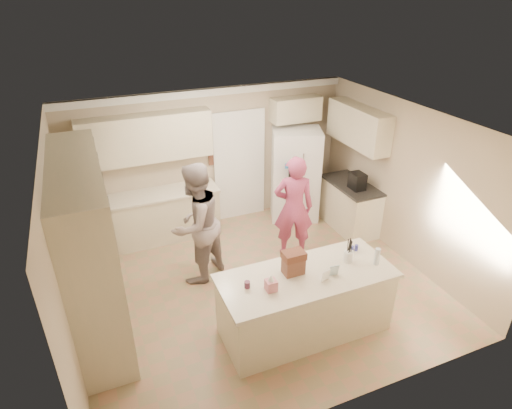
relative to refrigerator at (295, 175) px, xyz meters
name	(u,v)px	position (x,y,z in m)	size (l,w,h in m)	color
floor	(259,286)	(-1.54, -1.82, -0.91)	(5.20, 4.60, 0.02)	#A07759
ceiling	(259,124)	(-1.54, -1.82, 1.71)	(5.20, 4.60, 0.02)	white
wall_back	(211,158)	(-1.54, 0.49, 0.40)	(5.20, 0.02, 2.60)	#BDAB8E
wall_front	(350,318)	(-1.54, -4.13, 0.40)	(5.20, 0.02, 2.60)	#BDAB8E
wall_left	(62,253)	(-4.15, -1.82, 0.40)	(0.02, 4.60, 2.60)	#BDAB8E
wall_right	(406,184)	(1.07, -1.82, 0.40)	(0.02, 4.60, 2.60)	#BDAB8E
crown_back	(208,92)	(-1.54, 0.44, 1.63)	(5.20, 0.08, 0.12)	white
pantry_bank	(90,248)	(-3.84, -1.62, 0.28)	(0.60, 2.60, 2.35)	beige
back_base_cab	(157,217)	(-2.69, 0.18, -0.46)	(2.20, 0.60, 0.88)	beige
back_countertop	(155,195)	(-2.69, 0.17, 0.00)	(2.24, 0.63, 0.04)	beige
back_upper_cab	(147,138)	(-2.69, 0.31, 1.00)	(2.20, 0.35, 0.80)	beige
doorway_opening	(239,167)	(-0.99, 0.46, 0.15)	(0.90, 0.06, 2.10)	black
doorway_casing	(240,167)	(-0.99, 0.43, 0.15)	(1.02, 0.03, 2.22)	white
wall_frame_upper	(212,146)	(-1.52, 0.45, 0.65)	(0.15, 0.02, 0.20)	brown
wall_frame_lower	(212,160)	(-1.52, 0.45, 0.38)	(0.15, 0.02, 0.20)	brown
refrigerator	(295,175)	(0.00, 0.00, 0.00)	(0.90, 0.70, 1.80)	white
fridge_seam	(304,182)	(0.00, -0.35, 0.00)	(0.01, 0.02, 1.78)	gray
fridge_dispenser	(294,171)	(-0.22, -0.37, 0.25)	(0.22, 0.03, 0.35)	black
fridge_handle_l	(302,175)	(-0.05, -0.37, 0.15)	(0.02, 0.02, 0.85)	silver
fridge_handle_r	(307,174)	(0.05, -0.37, 0.15)	(0.02, 0.02, 0.85)	silver
over_fridge_cab	(296,109)	(0.11, 0.31, 1.20)	(0.95, 0.35, 0.45)	beige
right_base_cab	(350,207)	(0.76, -0.82, -0.46)	(0.60, 1.20, 0.88)	beige
right_countertop	(352,185)	(0.75, -0.82, 0.00)	(0.63, 1.24, 0.04)	#2D2B28
right_upper_cab	(358,126)	(0.88, -0.62, 1.05)	(0.35, 1.50, 0.70)	beige
coffee_maker	(357,181)	(0.71, -1.02, 0.17)	(0.22, 0.28, 0.30)	black
island_base	(305,304)	(-1.34, -2.92, -0.46)	(2.20, 0.90, 0.88)	beige
island_top	(307,276)	(-1.34, -2.92, 0.00)	(2.28, 0.96, 0.05)	beige
utensil_crock	(349,256)	(-0.69, -2.87, 0.10)	(0.13, 0.13, 0.15)	white
tissue_box	(271,285)	(-1.89, -3.02, 0.10)	(0.13, 0.13, 0.14)	#D57787
tissue_plume	(271,278)	(-1.89, -3.02, 0.20)	(0.08, 0.08, 0.08)	white
dollhouse_body	(293,266)	(-1.49, -2.82, 0.14)	(0.26, 0.18, 0.22)	brown
dollhouse_roof	(294,255)	(-1.49, -2.82, 0.30)	(0.28, 0.20, 0.10)	#592D1E
jam_jar	(247,285)	(-2.14, -2.87, 0.07)	(0.07, 0.07, 0.09)	#59263F
greeting_card_a	(326,275)	(-1.19, -3.12, 0.11)	(0.12, 0.01, 0.16)	white
greeting_card_b	(334,270)	(-1.04, -3.07, 0.11)	(0.12, 0.01, 0.16)	silver
water_bottle	(377,256)	(-0.39, -3.07, 0.14)	(0.07, 0.07, 0.24)	silver
shaker_salt	(352,249)	(-0.52, -2.70, 0.07)	(0.05, 0.05, 0.09)	#373A94
shaker_pepper	(356,248)	(-0.45, -2.70, 0.07)	(0.05, 0.05, 0.09)	#373A94
teen_boy	(196,224)	(-2.32, -1.22, 0.07)	(0.94, 0.74, 1.94)	gray
teen_girl	(294,208)	(-0.66, -1.21, 0.01)	(0.66, 0.43, 1.81)	#B64969
fridge_magnets	(304,182)	(0.00, -0.36, 0.00)	(0.76, 0.02, 1.44)	tan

